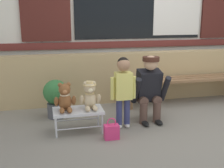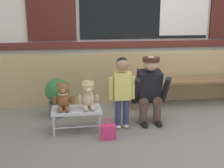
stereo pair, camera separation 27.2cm
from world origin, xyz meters
TOP-DOWN VIEW (x-y plane):
  - ground_plane at (0.00, 0.00)m, footprint 60.00×60.00m
  - brick_low_wall at (0.00, 1.43)m, footprint 7.74×0.25m
  - wooden_bench_long at (0.55, 1.06)m, footprint 2.10×0.40m
  - small_display_bench at (-1.35, 0.22)m, footprint 0.64×0.36m
  - teddy_bear_plain at (-1.51, 0.23)m, footprint 0.28×0.26m
  - teddy_bear_with_hat at (-1.19, 0.23)m, footprint 0.28×0.27m
  - child_standing at (-0.74, 0.23)m, footprint 0.35×0.18m
  - adult_crouching at (-0.32, 0.38)m, footprint 0.50×0.49m
  - handbag_on_ground at (-0.98, -0.10)m, footprint 0.18×0.11m
  - potted_plant at (-1.61, 0.82)m, footprint 0.36×0.36m

SIDE VIEW (x-z plane):
  - ground_plane at x=0.00m, z-range 0.00..0.00m
  - handbag_on_ground at x=-0.98m, z-range -0.04..0.23m
  - small_display_bench at x=-1.35m, z-range 0.12..0.42m
  - potted_plant at x=-1.61m, z-range 0.04..0.61m
  - wooden_bench_long at x=0.55m, z-range 0.15..0.59m
  - brick_low_wall at x=0.00m, z-range 0.00..0.85m
  - teddy_bear_plain at x=-1.51m, z-range 0.28..0.65m
  - teddy_bear_with_hat at x=-1.19m, z-range 0.29..0.65m
  - adult_crouching at x=-0.32m, z-range 0.01..0.96m
  - child_standing at x=-0.74m, z-range 0.11..1.07m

